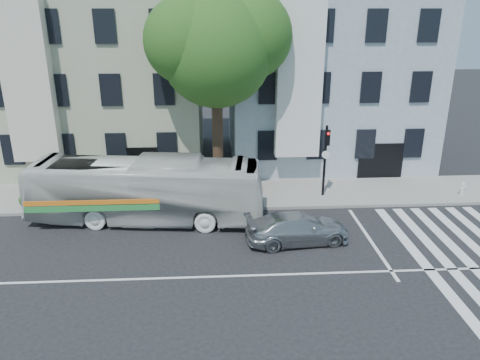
{
  "coord_description": "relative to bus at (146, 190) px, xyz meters",
  "views": [
    {
      "loc": [
        -0.21,
        -15.23,
        9.52
      ],
      "look_at": [
        0.9,
        3.93,
        2.4
      ],
      "focal_mm": 35.0,
      "sensor_mm": 36.0,
      "label": 1
    }
  ],
  "objects": [
    {
      "name": "building_left",
      "position": [
        -3.59,
        9.8,
        3.98
      ],
      "size": [
        12.0,
        10.0,
        11.0
      ],
      "primitive_type": "cube",
      "color": "#A8AC90",
      "rests_on": "ground"
    },
    {
      "name": "bus",
      "position": [
        0.0,
        0.0,
        0.0
      ],
      "size": [
        3.79,
        11.17,
        3.05
      ],
      "primitive_type": "imported",
      "rotation": [
        0.0,
        0.0,
        1.46
      ],
      "color": "silver",
      "rests_on": "ground"
    },
    {
      "name": "traffic_signal",
      "position": [
        8.91,
        2.16,
        1.01
      ],
      "size": [
        0.4,
        0.52,
        3.92
      ],
      "rotation": [
        0.0,
        0.0,
        -0.3
      ],
      "color": "black",
      "rests_on": "ground"
    },
    {
      "name": "building_right",
      "position": [
        10.41,
        9.8,
        3.98
      ],
      "size": [
        12.0,
        10.0,
        11.0
      ],
      "primitive_type": "cube",
      "color": "#929CAE",
      "rests_on": "ground"
    },
    {
      "name": "ground",
      "position": [
        3.41,
        -5.2,
        -1.52
      ],
      "size": [
        120.0,
        120.0,
        0.0
      ],
      "primitive_type": "plane",
      "color": "black",
      "rests_on": "ground"
    },
    {
      "name": "sidewalk_far",
      "position": [
        3.41,
        2.8,
        -1.45
      ],
      "size": [
        80.0,
        4.0,
        0.15
      ],
      "primitive_type": "cube",
      "color": "gray",
      "rests_on": "ground"
    },
    {
      "name": "hedge",
      "position": [
        -1.95,
        1.6,
        -1.02
      ],
      "size": [
        8.47,
        2.76,
        0.7
      ],
      "primitive_type": null,
      "rotation": [
        0.0,
        0.0,
        -0.23
      ],
      "color": "#28541B",
      "rests_on": "sidewalk_far"
    },
    {
      "name": "fire_hydrant",
      "position": [
        16.31,
        1.89,
        -1.01
      ],
      "size": [
        0.4,
        0.23,
        0.71
      ],
      "rotation": [
        0.0,
        0.0,
        0.21
      ],
      "color": "silver",
      "rests_on": "sidewalk_far"
    },
    {
      "name": "sedan",
      "position": [
        6.69,
        -2.6,
        -0.88
      ],
      "size": [
        2.35,
        4.64,
        1.29
      ],
      "primitive_type": "imported",
      "rotation": [
        0.0,
        0.0,
        1.7
      ],
      "color": "#ABAEB2",
      "rests_on": "ground"
    },
    {
      "name": "street_tree",
      "position": [
        3.46,
        3.54,
        6.31
      ],
      "size": [
        7.3,
        5.9,
        11.1
      ],
      "color": "#2D2116",
      "rests_on": "ground"
    }
  ]
}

